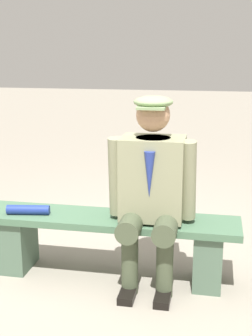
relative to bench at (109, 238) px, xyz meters
name	(u,v)px	position (x,y,z in m)	size (l,w,h in m)	color
ground_plane	(110,275)	(0.00, 0.00, -0.29)	(30.00, 30.00, 0.00)	gray
bench	(109,238)	(0.00, 0.00, 0.00)	(1.78, 0.37, 0.44)	#45674C
seated_man	(152,186)	(-0.30, 0.05, 0.41)	(0.58, 0.53, 1.27)	gray
rolled_magazine	(28,210)	(0.56, 0.06, 0.19)	(0.07, 0.07, 0.30)	navy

